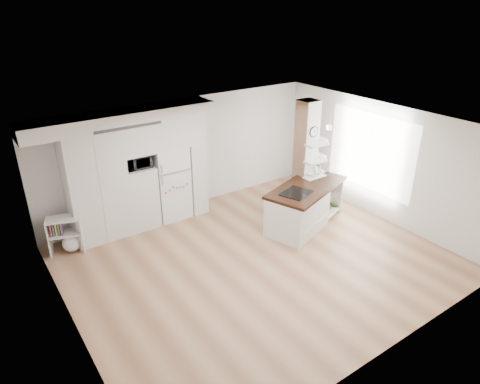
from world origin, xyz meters
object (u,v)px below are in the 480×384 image
object	(u,v)px
kitchen_island	(300,208)
floor_plant_a	(336,201)
bookshelf	(68,237)
refrigerator	(170,182)

from	to	relation	value
kitchen_island	floor_plant_a	distance (m)	1.34
kitchen_island	bookshelf	xyz separation A→B (m)	(-4.55, 1.98, -0.16)
bookshelf	floor_plant_a	bearing A→B (deg)	-0.04
refrigerator	floor_plant_a	xyz separation A→B (m)	(3.41, -2.04, -0.63)
refrigerator	bookshelf	distance (m)	2.51
kitchen_island	refrigerator	bearing A→B (deg)	115.09
kitchen_island	bookshelf	bearing A→B (deg)	137.47
bookshelf	floor_plant_a	world-z (taller)	bookshelf
bookshelf	floor_plant_a	size ratio (longest dim) A/B	1.58
refrigerator	kitchen_island	xyz separation A→B (m)	(2.11, -2.17, -0.38)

